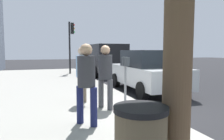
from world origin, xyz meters
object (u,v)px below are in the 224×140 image
at_px(parking_meter, 125,70).
at_px(parked_sedan_near, 147,71).
at_px(parking_officer, 82,71).
at_px(pedestrian_bystander, 86,78).
at_px(traffic_signal, 71,39).
at_px(pedestrian_at_meter, 105,72).
at_px(parked_van_far, 102,58).

height_order(parking_meter, parked_sedan_near, parked_sedan_near).
relative_size(parking_meter, parking_officer, 0.82).
bearing_deg(pedestrian_bystander, parking_meter, 5.22).
relative_size(pedestrian_bystander, parked_sedan_near, 0.39).
distance_m(parking_officer, traffic_signal, 8.93).
relative_size(parking_officer, parked_sedan_near, 0.39).
height_order(parking_meter, traffic_signal, traffic_signal).
bearing_deg(pedestrian_at_meter, parking_officer, 98.80).
relative_size(pedestrian_at_meter, pedestrian_bystander, 1.00).
distance_m(pedestrian_bystander, traffic_signal, 10.79).
relative_size(parking_meter, pedestrian_at_meter, 0.81).
relative_size(pedestrian_at_meter, traffic_signal, 0.48).
bearing_deg(traffic_signal, parking_meter, -177.95).
bearing_deg(parked_van_far, parking_meter, 168.29).
height_order(pedestrian_at_meter, parked_van_far, parked_van_far).
height_order(parked_sedan_near, traffic_signal, traffic_signal).
distance_m(parked_sedan_near, traffic_signal, 7.55).
xyz_separation_m(pedestrian_at_meter, parked_sedan_near, (2.51, -2.60, -0.28)).
xyz_separation_m(pedestrian_bystander, parked_sedan_near, (3.62, -3.36, -0.28)).
distance_m(pedestrian_bystander, parked_van_far, 11.00).
distance_m(parking_officer, parked_van_far, 9.14).
xyz_separation_m(parking_meter, traffic_signal, (9.22, 0.33, 1.41)).
bearing_deg(pedestrian_bystander, traffic_signal, 45.15).
height_order(parking_meter, parked_van_far, parked_van_far).
relative_size(parked_sedan_near, parked_van_far, 0.84).
distance_m(parking_meter, parking_officer, 1.29).
bearing_deg(traffic_signal, pedestrian_bystander, 173.82).
bearing_deg(parking_officer, parked_van_far, 94.72).
height_order(pedestrian_at_meter, pedestrian_bystander, pedestrian_bystander).
distance_m(parking_officer, parked_sedan_near, 3.56).
bearing_deg(parked_van_far, parking_officer, 160.25).
distance_m(pedestrian_at_meter, parked_sedan_near, 3.62).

